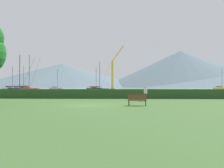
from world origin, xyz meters
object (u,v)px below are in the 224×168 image
Objects in this scene: sailboat_slip_8 at (98,90)px; person_seated_viewer at (145,92)px; sailboat_slip_1 at (27,90)px; sailboat_slip_11 at (11,89)px; sailboat_slip_3 at (56,88)px; sailboat_slip_5 at (221,88)px; sailboat_slip_10 at (95,89)px; dock_crane at (113,78)px; sailboat_slip_9 at (22,88)px; sailboat_slip_0 at (17,91)px; park_bench_near_path at (137,99)px.

person_seated_viewer is (9.35, -38.79, 0.34)m from sailboat_slip_8.
sailboat_slip_1 is 1.08× the size of sailboat_slip_11.
sailboat_slip_5 reaches higher than sailboat_slip_3.
sailboat_slip_1 reaches higher than person_seated_viewer.
sailboat_slip_5 reaches higher than sailboat_slip_11.
sailboat_slip_5 reaches higher than sailboat_slip_10.
dock_crane is at bearing -47.10° from sailboat_slip_3.
sailboat_slip_9 is (-98.45, 0.80, 0.09)m from sailboat_slip_5.
sailboat_slip_1 reaches higher than sailboat_slip_8.
sailboat_slip_0 is 66.94m from sailboat_slip_9.
sailboat_slip_10 is (11.62, 47.29, -0.00)m from sailboat_slip_0.
dock_crane reaches higher than sailboat_slip_5.
sailboat_slip_3 is 0.89× the size of sailboat_slip_5.
person_seated_viewer is (-45.94, -83.03, 0.30)m from sailboat_slip_5.
sailboat_slip_1 is at bearing -118.09° from sailboat_slip_10.
sailboat_slip_3 is 93.07m from park_bench_near_path.
sailboat_slip_0 is 0.69× the size of sailboat_slip_9.
sailboat_slip_3 is at bearing 87.10° from sailboat_slip_1.
sailboat_slip_0 is 34.07m from person_seated_viewer.
dock_crane is at bearing 23.18° from sailboat_slip_1.
sailboat_slip_11 is at bearing 164.03° from dock_crane.
sailboat_slip_1 reaches higher than sailboat_slip_11.
sailboat_slip_5 is at bearing 28.72° from dock_crane.
sailboat_slip_9 is at bearing 161.13° from sailboat_slip_10.
sailboat_slip_0 is at bearing -102.80° from sailboat_slip_10.
sailboat_slip_3 is 88.18m from person_seated_viewer.
sailboat_slip_0 is 0.77× the size of sailboat_slip_1.
sailboat_slip_10 is 6.18× the size of person_seated_viewer.
sailboat_slip_9 reaches higher than sailboat_slip_11.
sailboat_slip_8 is 16.96m from dock_crane.
sailboat_slip_0 is 0.97× the size of sailboat_slip_8.
sailboat_slip_11 is at bearing 137.27° from sailboat_slip_8.
sailboat_slip_10 reaches higher than sailboat_slip_8.
sailboat_slip_11 is at bearing 113.79° from person_seated_viewer.
sailboat_slip_3 is 23.38m from sailboat_slip_10.
sailboat_slip_8 is 5.34× the size of person_seated_viewer.
sailboat_slip_10 is at bearing 90.86° from sailboat_slip_8.
sailboat_slip_3 is at bearing 113.01° from sailboat_slip_8.
sailboat_slip_10 reaches higher than sailboat_slip_0.
sailboat_slip_0 is 17.86m from sailboat_slip_1.
sailboat_slip_3 reaches higher than sailboat_slip_10.
sailboat_slip_0 is at bearing -85.94° from sailboat_slip_3.
sailboat_slip_8 is 49.70m from sailboat_slip_11.
park_bench_near_path is (7.98, -44.60, -0.10)m from sailboat_slip_8.
sailboat_slip_8 is at bearing -10.22° from sailboat_slip_1.
sailboat_slip_5 is at bearing -3.20° from sailboat_slip_3.
sailboat_slip_8 is at bearing -145.12° from sailboat_slip_5.
sailboat_slip_10 is at bearing -171.38° from sailboat_slip_5.
sailboat_slip_8 is (24.98, -42.43, -0.00)m from sailboat_slip_3.
sailboat_slip_1 is 49.25m from sailboat_slip_9.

